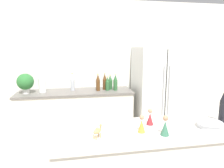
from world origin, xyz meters
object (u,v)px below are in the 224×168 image
at_px(wise_man_figurine_blue, 150,118).
at_px(wise_man_figurine_purple, 142,125).
at_px(refrigerator, 157,93).
at_px(back_bottle_6, 98,82).
at_px(paper_towel_roll, 42,85).
at_px(camel_figurine, 98,131).
at_px(back_bottle_5, 107,84).
at_px(back_bottle_4, 110,82).
at_px(back_bottle_3, 105,82).
at_px(wise_man_figurine_crimson, 165,127).
at_px(back_bottle_2, 115,83).
at_px(back_bottle_1, 72,82).
at_px(back_bottle_0, 98,83).
at_px(wine_bottle, 224,106).
at_px(potted_plant, 25,82).
at_px(fruit_bowl, 210,124).

bearing_deg(wise_man_figurine_blue, wise_man_figurine_purple, -131.44).
relative_size(refrigerator, back_bottle_6, 6.07).
relative_size(back_bottle_6, wise_man_figurine_purple, 1.83).
relative_size(paper_towel_roll, camel_figurine, 2.20).
xyz_separation_m(paper_towel_roll, back_bottle_5, (1.13, -0.05, -0.01)).
bearing_deg(paper_towel_roll, back_bottle_4, 1.98).
bearing_deg(camel_figurine, back_bottle_4, 77.63).
relative_size(paper_towel_roll, wise_man_figurine_blue, 1.62).
xyz_separation_m(back_bottle_5, back_bottle_6, (-0.16, 0.11, 0.01)).
distance_m(back_bottle_3, wise_man_figurine_crimson, 2.14).
height_order(paper_towel_roll, back_bottle_2, back_bottle_2).
bearing_deg(refrigerator, wise_man_figurine_purple, -116.39).
xyz_separation_m(refrigerator, wise_man_figurine_crimson, (-0.78, -2.01, 0.21)).
distance_m(camel_figurine, wise_man_figurine_purple, 0.38).
xyz_separation_m(back_bottle_3, wise_man_figurine_purple, (0.02, -2.04, -0.02)).
bearing_deg(camel_figurine, back_bottle_1, 96.00).
xyz_separation_m(camel_figurine, wise_man_figurine_crimson, (0.55, -0.04, 0.01)).
distance_m(paper_towel_roll, back_bottle_1, 0.51).
distance_m(back_bottle_0, wine_bottle, 2.13).
xyz_separation_m(refrigerator, back_bottle_2, (-0.79, 0.03, 0.21)).
height_order(back_bottle_0, back_bottle_4, back_bottle_0).
height_order(paper_towel_roll, wise_man_figurine_purple, paper_towel_roll).
bearing_deg(back_bottle_6, camel_figurine, -96.28).
xyz_separation_m(potted_plant, wise_man_figurine_purple, (1.37, -1.97, -0.07)).
bearing_deg(camel_figurine, back_bottle_2, 74.92).
height_order(back_bottle_4, fruit_bowl, back_bottle_4).
bearing_deg(back_bottle_0, fruit_bowl, -68.17).
height_order(back_bottle_0, wise_man_figurine_blue, back_bottle_0).
distance_m(wine_bottle, fruit_bowl, 0.25).
height_order(back_bottle_0, wise_man_figurine_crimson, back_bottle_0).
bearing_deg(wise_man_figurine_purple, potted_plant, 124.90).
xyz_separation_m(back_bottle_2, back_bottle_5, (-0.14, 0.01, -0.02)).
bearing_deg(refrigerator, back_bottle_3, 172.83).
distance_m(paper_towel_roll, back_bottle_6, 0.97).
height_order(back_bottle_4, wise_man_figurine_purple, back_bottle_4).
relative_size(back_bottle_3, back_bottle_4, 1.14).
bearing_deg(back_bottle_6, wise_man_figurine_crimson, -81.65).
bearing_deg(back_bottle_5, wise_man_figurine_purple, -90.46).
xyz_separation_m(back_bottle_1, wine_bottle, (1.43, -1.99, 0.07)).
distance_m(potted_plant, camel_figurine, 2.25).
bearing_deg(wise_man_figurine_blue, wine_bottle, -6.33).
distance_m(refrigerator, potted_plant, 2.34).
distance_m(back_bottle_4, back_bottle_6, 0.23).
distance_m(back_bottle_4, wise_man_figurine_purple, 2.05).
relative_size(back_bottle_1, back_bottle_2, 1.07).
bearing_deg(fruit_bowl, back_bottle_1, 120.87).
relative_size(back_bottle_0, camel_figurine, 2.68).
distance_m(potted_plant, back_bottle_6, 1.23).
height_order(back_bottle_4, wise_man_figurine_crimson, back_bottle_4).
bearing_deg(fruit_bowl, paper_towel_roll, 130.94).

